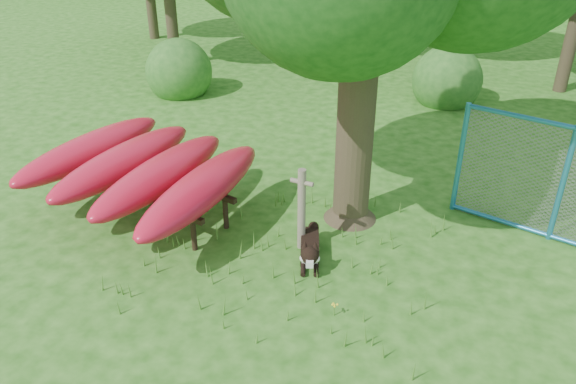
% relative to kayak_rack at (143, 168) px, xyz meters
% --- Properties ---
extents(ground, '(80.00, 80.00, 0.00)m').
position_rel_kayak_rack_xyz_m(ground, '(2.45, -1.46, -0.88)').
color(ground, '#1D5410').
rests_on(ground, ground).
extents(wooden_post, '(0.37, 0.14, 1.36)m').
position_rel_kayak_rack_xyz_m(wooden_post, '(2.85, -0.18, -0.16)').
color(wooden_post, '#6E6152').
rests_on(wooden_post, ground).
extents(kayak_rack, '(3.83, 4.12, 1.15)m').
position_rel_kayak_rack_xyz_m(kayak_rack, '(0.00, 0.00, 0.00)').
color(kayak_rack, black).
rests_on(kayak_rack, ground).
extents(husky_dog, '(0.54, 1.19, 0.53)m').
position_rel_kayak_rack_xyz_m(husky_dog, '(3.08, -0.48, -0.69)').
color(husky_dog, black).
rests_on(husky_dog, ground).
extents(fence_section, '(3.21, 1.14, 3.27)m').
position_rel_kayak_rack_xyz_m(fence_section, '(6.59, 1.31, 0.10)').
color(fence_section, teal).
rests_on(fence_section, ground).
extents(wildflower_clump, '(0.09, 0.09, 0.20)m').
position_rel_kayak_rack_xyz_m(wildflower_clump, '(3.74, -1.59, -0.72)').
color(wildflower_clump, '#4A812A').
rests_on(wildflower_clump, ground).
extents(shrub_left, '(1.80, 1.80, 1.80)m').
position_rel_kayak_rack_xyz_m(shrub_left, '(-2.55, 6.04, -0.88)').
color(shrub_left, '#265E1E').
rests_on(shrub_left, ground).
extents(shrub_mid, '(1.80, 1.80, 1.80)m').
position_rel_kayak_rack_xyz_m(shrub_mid, '(4.45, 7.54, -0.88)').
color(shrub_mid, '#265E1E').
rests_on(shrub_mid, ground).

